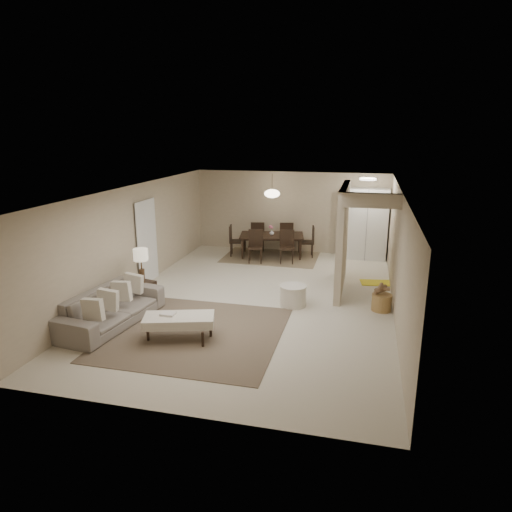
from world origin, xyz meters
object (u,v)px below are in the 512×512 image
(ottoman_bench, at_px, (179,320))
(dining_table, at_px, (272,246))
(sofa, at_px, (112,308))
(round_pouf, at_px, (293,296))
(wicker_basket, at_px, (382,302))
(pantry_cabinet, at_px, (367,224))
(side_table, at_px, (143,292))

(ottoman_bench, relative_size, dining_table, 0.73)
(sofa, relative_size, dining_table, 1.26)
(round_pouf, xyz_separation_m, wicker_basket, (1.88, 0.17, -0.05))
(wicker_basket, bearing_deg, round_pouf, -174.86)
(pantry_cabinet, distance_m, sofa, 7.85)
(sofa, bearing_deg, wicker_basket, -61.59)
(pantry_cabinet, distance_m, dining_table, 2.90)
(pantry_cabinet, distance_m, ottoman_bench, 7.27)
(pantry_cabinet, xyz_separation_m, wicker_basket, (0.40, -4.15, -0.87))
(sofa, xyz_separation_m, round_pouf, (3.32, 1.85, -0.12))
(ottoman_bench, xyz_separation_m, dining_table, (0.47, 6.02, -0.03))
(pantry_cabinet, distance_m, round_pouf, 4.64)
(ottoman_bench, height_order, wicker_basket, ottoman_bench)
(ottoman_bench, bearing_deg, wicker_basket, 15.62)
(round_pouf, xyz_separation_m, dining_table, (-1.29, 3.87, 0.11))
(ottoman_bench, relative_size, wicker_basket, 3.29)
(sofa, bearing_deg, ottoman_bench, -93.72)
(ottoman_bench, bearing_deg, round_pouf, 33.81)
(sofa, xyz_separation_m, wicker_basket, (5.20, 2.02, -0.17))
(wicker_basket, bearing_deg, side_table, -171.22)
(ottoman_bench, distance_m, dining_table, 6.04)
(side_table, relative_size, dining_table, 0.26)
(side_table, height_order, dining_table, dining_table)
(side_table, xyz_separation_m, wicker_basket, (5.15, 0.80, -0.06))
(wicker_basket, bearing_deg, dining_table, 130.63)
(side_table, height_order, round_pouf, side_table)
(round_pouf, distance_m, wicker_basket, 1.89)
(pantry_cabinet, relative_size, sofa, 0.88)
(wicker_basket, bearing_deg, pantry_cabinet, 95.51)
(round_pouf, bearing_deg, wicker_basket, 5.14)
(sofa, bearing_deg, side_table, 4.87)
(pantry_cabinet, relative_size, round_pouf, 3.57)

